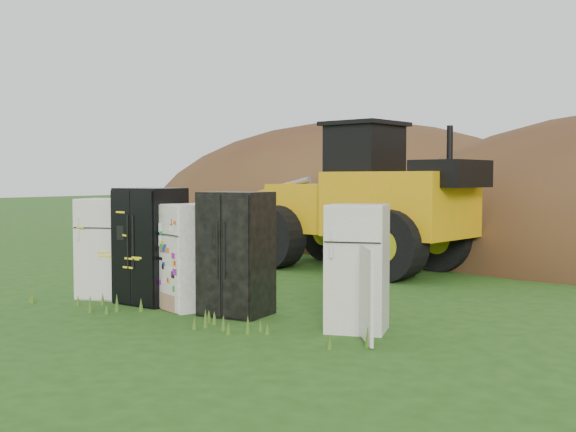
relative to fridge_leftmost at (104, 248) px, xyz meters
name	(u,v)px	position (x,y,z in m)	size (l,w,h in m)	color
ground	(217,312)	(2.54, 0.01, -0.87)	(120.00, 120.00, 0.00)	#224913
fridge_leftmost	(104,248)	(0.00, 0.00, 0.00)	(0.76, 0.73, 1.73)	white
fridge_black_side	(151,246)	(1.09, 0.04, 0.10)	(1.01, 0.79, 1.93)	black
fridge_sticker	(189,257)	(2.00, -0.03, -0.03)	(0.75, 0.69, 1.68)	white
fridge_dark_mid	(236,254)	(2.91, 0.03, 0.07)	(0.96, 0.78, 1.88)	black
fridge_open_door	(357,268)	(4.99, 0.05, 0.00)	(0.79, 0.73, 1.73)	white
wheel_loader	(335,196)	(1.17, 5.95, 0.81)	(6.92, 2.80, 3.35)	orange
dirt_mound_left	(351,236)	(-2.84, 13.95, -0.87)	(16.49, 12.37, 8.16)	#442516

